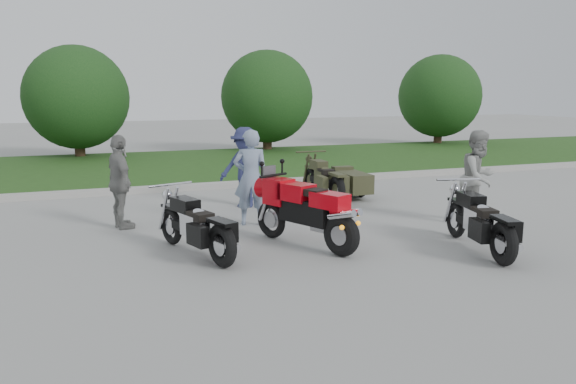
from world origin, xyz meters
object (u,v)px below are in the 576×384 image
object	(u,v)px
cruiser_left	(198,229)
person_stripe	(251,178)
cruiser_right	(481,224)
person_denim	(245,167)
person_grey	(479,178)
person_back	(120,182)
cruiser_sidecar	(341,181)
sportbike_red	(306,210)

from	to	relation	value
cruiser_left	person_stripe	xyz separation A→B (m)	(1.31, 1.66, 0.45)
cruiser_right	person_denim	world-z (taller)	person_denim
cruiser_right	person_stripe	distance (m)	4.04
person_grey	person_back	distance (m)	6.46
cruiser_left	cruiser_sidecar	world-z (taller)	cruiser_sidecar
person_denim	person_stripe	bearing A→B (deg)	-67.49
cruiser_right	cruiser_sidecar	world-z (taller)	cruiser_sidecar
sportbike_red	person_grey	world-z (taller)	person_grey
person_grey	person_denim	distance (m)	4.65
cruiser_right	cruiser_sidecar	bearing A→B (deg)	104.07
cruiser_sidecar	person_stripe	xyz separation A→B (m)	(-2.64, -1.74, 0.48)
cruiser_left	person_denim	bearing A→B (deg)	45.05
cruiser_left	cruiser_sidecar	size ratio (longest dim) A/B	0.94
person_stripe	person_back	distance (m)	2.31
cruiser_right	person_back	distance (m)	6.09
cruiser_sidecar	person_back	size ratio (longest dim) A/B	1.32
person_stripe	person_back	bearing A→B (deg)	5.57
cruiser_right	sportbike_red	bearing A→B (deg)	166.40
cruiser_left	person_grey	size ratio (longest dim) A/B	1.21
person_grey	person_denim	xyz separation A→B (m)	(-3.59, 2.96, -0.02)
sportbike_red	cruiser_sidecar	distance (m)	4.16
person_stripe	sportbike_red	bearing A→B (deg)	121.16
sportbike_red	cruiser_left	xyz separation A→B (m)	(-1.69, 0.09, -0.18)
cruiser_sidecar	cruiser_left	bearing A→B (deg)	-137.93
cruiser_left	person_grey	xyz separation A→B (m)	(5.25, 0.30, 0.44)
person_stripe	person_grey	bearing A→B (deg)	179.93
cruiser_right	person_denim	xyz separation A→B (m)	(-2.42, 4.52, 0.41)
sportbike_red	person_back	bearing A→B (deg)	114.40
cruiser_left	person_stripe	bearing A→B (deg)	33.61
person_denim	person_back	world-z (taller)	person_denim
person_grey	sportbike_red	bearing A→B (deg)	168.42
sportbike_red	person_grey	xyz separation A→B (m)	(3.56, 0.39, 0.26)
cruiser_right	person_stripe	world-z (taller)	person_stripe
person_stripe	cruiser_right	bearing A→B (deg)	152.44
person_grey	person_stripe	bearing A→B (deg)	143.21
sportbike_red	cruiser_sidecar	bearing A→B (deg)	32.37
person_grey	person_back	bearing A→B (deg)	145.23
cruiser_sidecar	person_grey	xyz separation A→B (m)	(1.30, -3.10, 0.46)
cruiser_left	sportbike_red	bearing A→B (deg)	-20.95
person_stripe	person_grey	xyz separation A→B (m)	(3.94, -1.35, -0.01)
person_denim	person_back	distance (m)	2.81
sportbike_red	cruiser_sidecar	xyz separation A→B (m)	(2.26, 3.49, -0.20)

